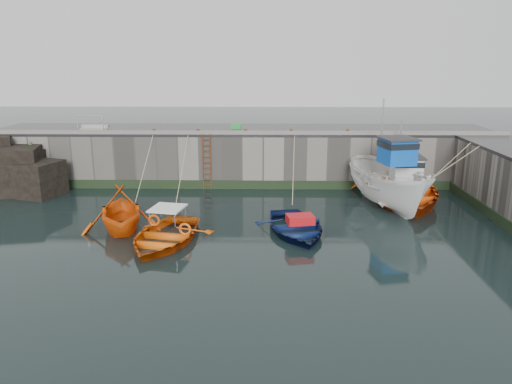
{
  "coord_description": "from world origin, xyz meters",
  "views": [
    {
      "loc": [
        1.29,
        -17.96,
        7.35
      ],
      "look_at": [
        0.9,
        4.85,
        1.2
      ],
      "focal_mm": 35.0,
      "sensor_mm": 36.0,
      "label": 1
    }
  ],
  "objects_px": {
    "boat_near_white": "(122,229)",
    "bollard_a": "(154,131)",
    "bollard_c": "(245,132)",
    "boat_far_white": "(389,185)",
    "ladder": "(207,162)",
    "boat_near_blue": "(164,242)",
    "fish_crate": "(236,126)",
    "boat_far_orange": "(402,191)",
    "bollard_b": "(198,131)",
    "bollard_e": "(348,132)",
    "boat_near_navy": "(295,232)",
    "bollard_d": "(291,132)"
  },
  "relations": [
    {
      "from": "boat_near_white",
      "to": "bollard_e",
      "type": "xyz_separation_m",
      "value": [
        11.03,
        7.35,
        3.3
      ]
    },
    {
      "from": "ladder",
      "to": "bollard_b",
      "type": "relative_size",
      "value": 11.43
    },
    {
      "from": "boat_near_blue",
      "to": "bollard_a",
      "type": "xyz_separation_m",
      "value": [
        -2.17,
        8.93,
        3.3
      ]
    },
    {
      "from": "boat_near_white",
      "to": "bollard_a",
      "type": "distance_m",
      "value": 8.06
    },
    {
      "from": "fish_crate",
      "to": "bollard_e",
      "type": "distance_m",
      "value": 6.8
    },
    {
      "from": "boat_far_white",
      "to": "bollard_b",
      "type": "height_order",
      "value": "boat_far_white"
    },
    {
      "from": "ladder",
      "to": "bollard_a",
      "type": "xyz_separation_m",
      "value": [
        -3.0,
        0.34,
        1.71
      ]
    },
    {
      "from": "boat_near_blue",
      "to": "bollard_e",
      "type": "height_order",
      "value": "bollard_e"
    },
    {
      "from": "boat_far_orange",
      "to": "boat_far_white",
      "type": "bearing_deg",
      "value": -125.62
    },
    {
      "from": "bollard_a",
      "to": "bollard_c",
      "type": "xyz_separation_m",
      "value": [
        5.2,
        0.0,
        0.0
      ]
    },
    {
      "from": "bollard_c",
      "to": "bollard_a",
      "type": "bearing_deg",
      "value": 180.0
    },
    {
      "from": "bollard_c",
      "to": "bollard_d",
      "type": "distance_m",
      "value": 2.6
    },
    {
      "from": "ladder",
      "to": "boat_far_white",
      "type": "xyz_separation_m",
      "value": [
        9.6,
        -3.4,
        -0.46
      ]
    },
    {
      "from": "boat_near_navy",
      "to": "bollard_e",
      "type": "distance_m",
      "value": 8.98
    },
    {
      "from": "bollard_a",
      "to": "bollard_c",
      "type": "height_order",
      "value": "same"
    },
    {
      "from": "ladder",
      "to": "boat_far_orange",
      "type": "xyz_separation_m",
      "value": [
        10.62,
        -2.09,
        -1.08
      ]
    },
    {
      "from": "fish_crate",
      "to": "bollard_c",
      "type": "distance_m",
      "value": 2.28
    },
    {
      "from": "bollard_a",
      "to": "boat_near_blue",
      "type": "bearing_deg",
      "value": -76.37
    },
    {
      "from": "boat_near_navy",
      "to": "boat_far_orange",
      "type": "height_order",
      "value": "boat_far_orange"
    },
    {
      "from": "bollard_a",
      "to": "bollard_e",
      "type": "xyz_separation_m",
      "value": [
        11.0,
        0.0,
        0.0
      ]
    },
    {
      "from": "boat_near_navy",
      "to": "bollard_d",
      "type": "distance_m",
      "value": 8.34
    },
    {
      "from": "boat_near_navy",
      "to": "bollard_a",
      "type": "distance_m",
      "value": 11.31
    },
    {
      "from": "ladder",
      "to": "boat_near_blue",
      "type": "distance_m",
      "value": 8.78
    },
    {
      "from": "boat_far_orange",
      "to": "bollard_e",
      "type": "distance_m",
      "value": 4.53
    },
    {
      "from": "ladder",
      "to": "bollard_d",
      "type": "bearing_deg",
      "value": 4.0
    },
    {
      "from": "boat_far_orange",
      "to": "fish_crate",
      "type": "relative_size",
      "value": 13.05
    },
    {
      "from": "boat_far_white",
      "to": "boat_far_orange",
      "type": "bearing_deg",
      "value": 39.39
    },
    {
      "from": "boat_near_blue",
      "to": "bollard_b",
      "type": "relative_size",
      "value": 17.69
    },
    {
      "from": "boat_near_blue",
      "to": "bollard_a",
      "type": "bearing_deg",
      "value": 114.79
    },
    {
      "from": "bollard_d",
      "to": "bollard_c",
      "type": "bearing_deg",
      "value": 180.0
    },
    {
      "from": "ladder",
      "to": "bollard_e",
      "type": "distance_m",
      "value": 8.19
    },
    {
      "from": "boat_far_white",
      "to": "boat_far_orange",
      "type": "height_order",
      "value": "boat_far_white"
    },
    {
      "from": "bollard_e",
      "to": "fish_crate",
      "type": "bearing_deg",
      "value": 161.24
    },
    {
      "from": "fish_crate",
      "to": "boat_far_orange",
      "type": "bearing_deg",
      "value": -24.48
    },
    {
      "from": "bollard_c",
      "to": "fish_crate",
      "type": "bearing_deg",
      "value": 106.29
    },
    {
      "from": "bollard_c",
      "to": "bollard_e",
      "type": "xyz_separation_m",
      "value": [
        5.8,
        0.0,
        0.0
      ]
    },
    {
      "from": "bollard_a",
      "to": "boat_far_white",
      "type": "bearing_deg",
      "value": -16.53
    },
    {
      "from": "bollard_a",
      "to": "bollard_e",
      "type": "height_order",
      "value": "same"
    },
    {
      "from": "ladder",
      "to": "fish_crate",
      "type": "bearing_deg",
      "value": 58.25
    },
    {
      "from": "boat_near_navy",
      "to": "bollard_c",
      "type": "xyz_separation_m",
      "value": [
        -2.45,
        7.65,
        3.3
      ]
    },
    {
      "from": "boat_far_white",
      "to": "bollard_d",
      "type": "bearing_deg",
      "value": 129.33
    },
    {
      "from": "fish_crate",
      "to": "bollard_a",
      "type": "distance_m",
      "value": 5.06
    },
    {
      "from": "bollard_b",
      "to": "boat_far_white",
      "type": "bearing_deg",
      "value": -20.31
    },
    {
      "from": "boat_far_orange",
      "to": "bollard_e",
      "type": "height_order",
      "value": "boat_far_orange"
    },
    {
      "from": "boat_far_white",
      "to": "bollard_c",
      "type": "height_order",
      "value": "boat_far_white"
    },
    {
      "from": "fish_crate",
      "to": "boat_near_white",
      "type": "bearing_deg",
      "value": -113.24
    },
    {
      "from": "boat_near_white",
      "to": "bollard_a",
      "type": "relative_size",
      "value": 15.41
    },
    {
      "from": "bollard_a",
      "to": "bollard_e",
      "type": "bearing_deg",
      "value": 0.0
    },
    {
      "from": "boat_near_blue",
      "to": "boat_near_navy",
      "type": "distance_m",
      "value": 5.63
    },
    {
      "from": "boat_near_blue",
      "to": "boat_far_orange",
      "type": "distance_m",
      "value": 13.18
    }
  ]
}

